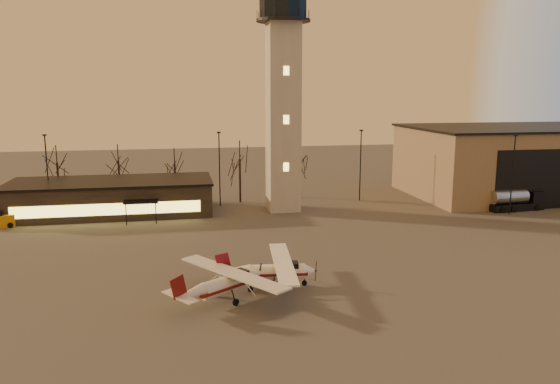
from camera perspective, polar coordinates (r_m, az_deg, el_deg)
name	(u,v)px	position (r m, az deg, el deg)	size (l,w,h in m)	color
ground	(355,290)	(44.56, 7.86, -10.10)	(220.00, 220.00, 0.00)	#44413F
control_tower	(283,85)	(70.73, 0.33, 11.16)	(6.80, 6.80, 32.60)	#9E9B96
hangar	(513,161)	(89.20, 23.16, 3.01)	(30.60, 20.60, 10.30)	#887259
terminal	(112,197)	(73.15, -17.15, -0.49)	(25.40, 12.20, 4.30)	black
light_poles	(285,168)	(72.54, 0.56, 2.50)	(58.50, 12.25, 10.14)	black
tree_row	(176,159)	(79.17, -10.77, 3.39)	(37.20, 9.20, 8.80)	black
cessna_front	(278,274)	(44.56, -0.16, -8.60)	(8.59, 10.84, 2.98)	white
cessna_rear	(229,286)	(42.06, -5.34, -9.80)	(9.05, 9.96, 3.07)	silver
fuel_truck	(515,202)	(78.37, 23.37, -0.96)	(7.67, 2.98, 2.79)	black
service_cart	(0,221)	(71.08, -27.24, -2.69)	(3.41, 2.56, 1.97)	#C8850B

